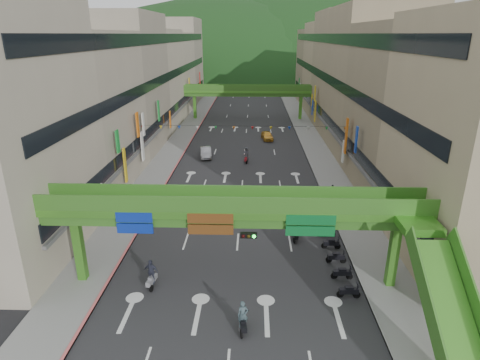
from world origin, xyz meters
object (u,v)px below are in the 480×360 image
at_px(car_silver, 206,152).
at_px(car_yellow, 267,136).
at_px(scooter_rider_near, 243,318).
at_px(pedestrian_red, 366,211).
at_px(scooter_rider_mid, 295,230).
at_px(overpass_near, 248,221).

height_order(car_silver, car_yellow, car_silver).
relative_size(scooter_rider_near, pedestrian_red, 1.32).
height_order(car_silver, pedestrian_red, pedestrian_red).
xyz_separation_m(scooter_rider_mid, car_silver, (-10.49, 24.63, -0.29)).
xyz_separation_m(overpass_near, scooter_rider_mid, (3.98, 7.10, -4.19)).
distance_m(scooter_rider_mid, car_yellow, 35.14).
bearing_deg(overpass_near, car_silver, 101.60).
distance_m(car_yellow, pedestrian_red, 31.60).
xyz_separation_m(car_silver, car_yellow, (9.19, 10.48, -0.02)).
height_order(scooter_rider_mid, car_silver, scooter_rider_mid).
distance_m(overpass_near, scooter_rider_near, 6.09).
bearing_deg(car_yellow, pedestrian_red, -82.51).
xyz_separation_m(scooter_rider_near, car_yellow, (2.88, 46.60, -0.27)).
xyz_separation_m(car_yellow, pedestrian_red, (8.59, -30.41, 0.08)).
distance_m(scooter_rider_near, scooter_rider_mid, 12.22).
height_order(overpass_near, car_silver, overpass_near).
xyz_separation_m(scooter_rider_mid, pedestrian_red, (7.29, 4.70, -0.23)).
relative_size(scooter_rider_mid, car_yellow, 0.48).
bearing_deg(overpass_near, pedestrian_red, 46.34).
distance_m(scooter_rider_near, pedestrian_red, 19.84).
relative_size(car_yellow, pedestrian_red, 2.63).
relative_size(scooter_rider_mid, car_silver, 0.45).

